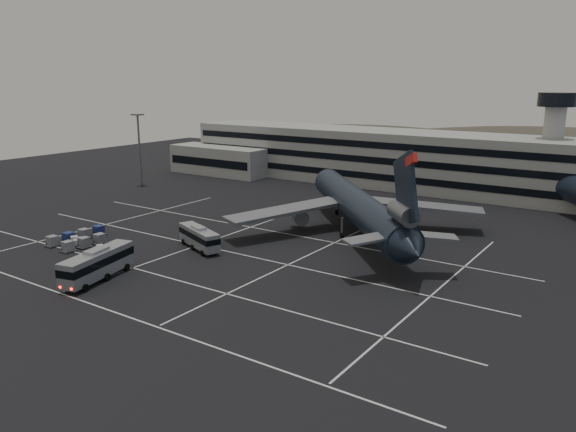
% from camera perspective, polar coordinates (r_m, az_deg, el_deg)
% --- Properties ---
extents(ground, '(260.00, 260.00, 0.00)m').
position_cam_1_polar(ground, '(87.94, -7.98, -4.20)').
color(ground, black).
rests_on(ground, ground).
extents(lane_markings, '(90.00, 55.62, 0.01)m').
position_cam_1_polar(lane_markings, '(87.85, -7.20, -4.20)').
color(lane_markings, silver).
rests_on(lane_markings, ground).
extents(terminal, '(125.00, 26.00, 24.00)m').
position_cam_1_polar(terminal, '(146.84, 10.06, 5.76)').
color(terminal, gray).
rests_on(terminal, ground).
extents(hills, '(352.00, 180.00, 44.00)m').
position_cam_1_polar(hills, '(237.96, 24.51, 3.13)').
color(hills, '#38332B').
rests_on(hills, ground).
extents(lightpole_left, '(2.40, 2.40, 18.28)m').
position_cam_1_polar(lightpole_left, '(148.43, -14.90, 7.50)').
color(lightpole_left, slate).
rests_on(lightpole_left, ground).
extents(trijet_main, '(43.51, 45.71, 18.08)m').
position_cam_1_polar(trijet_main, '(98.63, 7.16, 0.97)').
color(trijet_main, black).
rests_on(trijet_main, ground).
extents(bus_near, '(5.71, 12.86, 4.43)m').
position_cam_1_polar(bus_near, '(81.35, -18.80, -4.54)').
color(bus_near, gray).
rests_on(bus_near, ground).
extents(bus_far, '(10.85, 6.34, 3.78)m').
position_cam_1_polar(bus_far, '(92.00, -9.02, -2.08)').
color(bus_far, gray).
rests_on(bus_far, ground).
extents(tug_a, '(2.10, 2.64, 1.49)m').
position_cam_1_polar(tug_a, '(93.78, -18.39, -3.23)').
color(tug_a, beige).
rests_on(tug_a, ground).
extents(tug_b, '(2.58, 2.39, 1.43)m').
position_cam_1_polar(tug_b, '(99.98, -20.60, -2.38)').
color(tug_b, beige).
rests_on(tug_b, ground).
extents(uld_cluster, '(7.25, 11.25, 1.77)m').
position_cam_1_polar(uld_cluster, '(100.32, -20.41, -2.18)').
color(uld_cluster, '#2D2D30').
rests_on(uld_cluster, ground).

